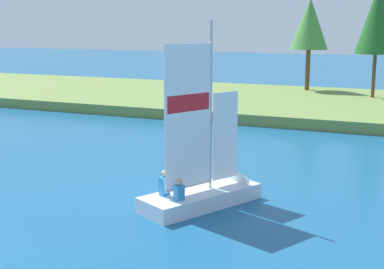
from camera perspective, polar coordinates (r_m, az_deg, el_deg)
The scene contains 4 objects.
shore_bank at distance 37.76m, azimuth 6.64°, elevation 3.58°, with size 80.00×15.34×0.63m, color olive.
shoreline_tree_left at distance 41.90m, azimuth 12.43°, elevation 11.42°, with size 2.83×2.83×6.91m.
shoreline_tree_midleft at distance 38.71m, azimuth 19.20°, elevation 11.70°, with size 2.79×2.79×7.84m.
sailboat at distance 17.12m, azimuth 2.56°, elevation -5.68°, with size 3.22×4.57×6.06m.
Camera 1 is at (10.56, -6.08, 5.53)m, focal length 50.00 mm.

